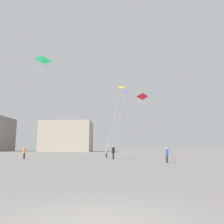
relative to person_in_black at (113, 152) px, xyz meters
The scene contains 9 objects.
person_in_black is the anchor object (origin of this frame).
person_in_orange 12.17m from the person_in_black, behind, with size 0.37×0.37×1.68m.
person_in_grey 4.28m from the person_in_black, 104.86° to the left, with size 0.35×0.35×1.59m.
person_in_blue 8.90m from the person_in_black, 51.35° to the right, with size 0.35×0.35×1.60m.
kite_crimson_delta 15.12m from the person_in_black, 63.17° to the left, with size 7.20×6.60×10.07m.
kite_emerald_delta 14.76m from the person_in_black, 125.94° to the right, with size 3.10×8.49×9.26m.
kite_violet_diamond 8.52m from the person_in_black, ahead, with size 2.26×1.17×8.46m.
kite_amber_delta 16.60m from the person_in_black, 83.06° to the left, with size 3.20×8.16×12.14m.
building_centre_hall 61.73m from the person_in_black, 108.10° to the left, with size 19.58×12.41×11.82m.
Camera 1 is at (0.49, -4.64, 1.52)m, focal length 35.98 mm.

